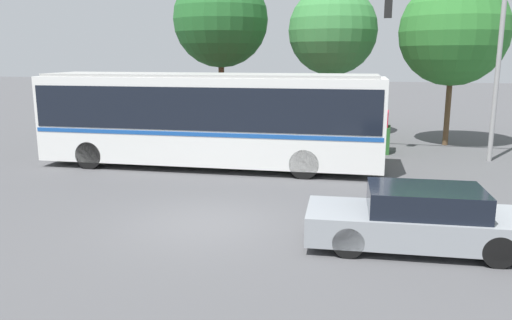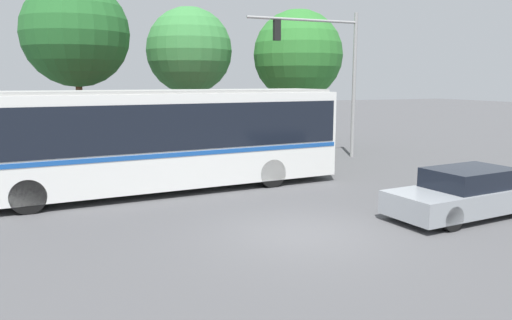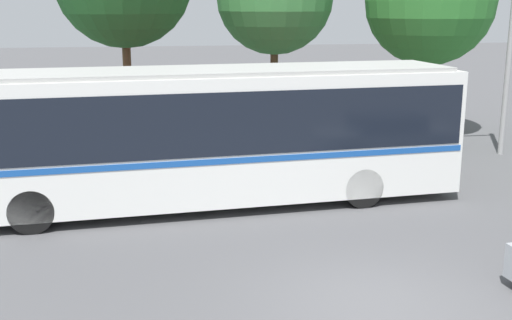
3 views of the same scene
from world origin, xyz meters
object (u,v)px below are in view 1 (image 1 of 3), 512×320
at_px(sedan_foreground, 420,220).
at_px(street_tree_centre, 333,31).
at_px(street_tree_right, 454,32).
at_px(street_tree_left, 221,20).
at_px(traffic_light_pole, 463,43).
at_px(city_bus, 209,115).

height_order(sedan_foreground, street_tree_centre, street_tree_centre).
relative_size(sedan_foreground, street_tree_right, 0.65).
bearing_deg(street_tree_left, sedan_foreground, -56.52).
height_order(traffic_light_pole, street_tree_right, street_tree_right).
distance_m(traffic_light_pole, street_tree_right, 3.39).
xyz_separation_m(city_bus, street_tree_right, (8.87, 7.20, 3.12)).
height_order(sedan_foreground, street_tree_right, street_tree_right).
bearing_deg(street_tree_left, street_tree_right, -2.26).
bearing_deg(sedan_foreground, traffic_light_pole, -105.18).
height_order(city_bus, sedan_foreground, city_bus).
relative_size(traffic_light_pole, street_tree_right, 0.93).
bearing_deg(sedan_foreground, street_tree_centre, -81.32).
xyz_separation_m(sedan_foreground, street_tree_centre, (-3.76, 15.08, 4.61)).
xyz_separation_m(city_bus, sedan_foreground, (7.12, -6.37, -1.31)).
distance_m(sedan_foreground, street_tree_centre, 16.21).
relative_size(sedan_foreground, traffic_light_pole, 0.71).
bearing_deg(street_tree_right, street_tree_centre, 164.77).
bearing_deg(street_tree_left, city_bus, -74.32).
relative_size(sedan_foreground, street_tree_centre, 0.65).
relative_size(street_tree_centre, street_tree_right, 1.00).
distance_m(street_tree_left, street_tree_centre, 5.64).
distance_m(sedan_foreground, traffic_light_pole, 11.09).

